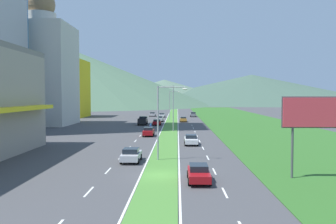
{
  "coord_description": "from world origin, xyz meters",
  "views": [
    {
      "loc": [
        1.55,
        -31.22,
        7.25
      ],
      "look_at": [
        -0.43,
        43.58,
        3.69
      ],
      "focal_mm": 37.51,
      "sensor_mm": 36.0,
      "label": 1
    }
  ],
  "objects_px": {
    "car_1": "(157,122)",
    "car_7": "(183,119)",
    "street_lamp_near": "(162,117)",
    "car_5": "(131,155)",
    "street_lamp_far": "(171,103)",
    "car_2": "(149,132)",
    "billboard_roadside": "(317,116)",
    "car_0": "(191,140)",
    "motorcycle_rider": "(151,129)",
    "street_lamp_mid": "(172,105)",
    "car_4": "(160,119)",
    "car_6": "(152,114)",
    "pickup_truck_0": "(143,121)",
    "car_3": "(162,115)",
    "car_8": "(199,173)",
    "car_9": "(193,114)"
  },
  "relations": [
    {
      "from": "street_lamp_near",
      "to": "car_5",
      "type": "distance_m",
      "value": 5.36
    },
    {
      "from": "car_5",
      "to": "car_2",
      "type": "bearing_deg",
      "value": 0.2
    },
    {
      "from": "car_1",
      "to": "car_7",
      "type": "distance_m",
      "value": 12.41
    },
    {
      "from": "car_7",
      "to": "car_4",
      "type": "bearing_deg",
      "value": -101.82
    },
    {
      "from": "car_2",
      "to": "car_5",
      "type": "bearing_deg",
      "value": -179.8
    },
    {
      "from": "car_2",
      "to": "motorcycle_rider",
      "type": "relative_size",
      "value": 2.07
    },
    {
      "from": "street_lamp_mid",
      "to": "car_8",
      "type": "xyz_separation_m",
      "value": [
        2.91,
        -40.79,
        -4.58
      ]
    },
    {
      "from": "street_lamp_far",
      "to": "car_2",
      "type": "relative_size",
      "value": 2.06
    },
    {
      "from": "billboard_roadside",
      "to": "car_2",
      "type": "bearing_deg",
      "value": 118.58
    },
    {
      "from": "car_3",
      "to": "car_7",
      "type": "height_order",
      "value": "car_7"
    },
    {
      "from": "street_lamp_near",
      "to": "car_9",
      "type": "xyz_separation_m",
      "value": [
        7.11,
        79.57,
        -4.07
      ]
    },
    {
      "from": "street_lamp_far",
      "to": "car_0",
      "type": "height_order",
      "value": "street_lamp_far"
    },
    {
      "from": "car_8",
      "to": "pickup_truck_0",
      "type": "height_order",
      "value": "pickup_truck_0"
    },
    {
      "from": "billboard_roadside",
      "to": "car_6",
      "type": "bearing_deg",
      "value": 102.86
    },
    {
      "from": "street_lamp_mid",
      "to": "pickup_truck_0",
      "type": "relative_size",
      "value": 1.71
    },
    {
      "from": "car_3",
      "to": "car_9",
      "type": "bearing_deg",
      "value": -77.65
    },
    {
      "from": "car_2",
      "to": "pickup_truck_0",
      "type": "distance_m",
      "value": 24.38
    },
    {
      "from": "street_lamp_mid",
      "to": "car_0",
      "type": "bearing_deg",
      "value": -80.42
    },
    {
      "from": "street_lamp_near",
      "to": "street_lamp_far",
      "type": "bearing_deg",
      "value": 90.11
    },
    {
      "from": "car_3",
      "to": "car_8",
      "type": "distance_m",
      "value": 87.14
    },
    {
      "from": "pickup_truck_0",
      "to": "car_9",
      "type": "bearing_deg",
      "value": -23.28
    },
    {
      "from": "car_2",
      "to": "car_5",
      "type": "distance_m",
      "value": 24.14
    },
    {
      "from": "car_1",
      "to": "car_6",
      "type": "height_order",
      "value": "car_6"
    },
    {
      "from": "car_5",
      "to": "car_1",
      "type": "bearing_deg",
      "value": -0.1
    },
    {
      "from": "billboard_roadside",
      "to": "motorcycle_rider",
      "type": "xyz_separation_m",
      "value": [
        -17.16,
        36.6,
        -4.73
      ]
    },
    {
      "from": "car_4",
      "to": "pickup_truck_0",
      "type": "relative_size",
      "value": 0.84
    },
    {
      "from": "pickup_truck_0",
      "to": "motorcycle_rider",
      "type": "height_order",
      "value": "pickup_truck_0"
    },
    {
      "from": "billboard_roadside",
      "to": "motorcycle_rider",
      "type": "distance_m",
      "value": 40.7
    },
    {
      "from": "car_7",
      "to": "car_1",
      "type": "bearing_deg",
      "value": -32.13
    },
    {
      "from": "car_2",
      "to": "car_3",
      "type": "bearing_deg",
      "value": -0.02
    },
    {
      "from": "car_7",
      "to": "car_8",
      "type": "bearing_deg",
      "value": 0.14
    },
    {
      "from": "car_0",
      "to": "car_3",
      "type": "height_order",
      "value": "car_0"
    },
    {
      "from": "car_1",
      "to": "street_lamp_near",
      "type": "bearing_deg",
      "value": -176.02
    },
    {
      "from": "car_5",
      "to": "car_6",
      "type": "bearing_deg",
      "value": 2.46
    },
    {
      "from": "motorcycle_rider",
      "to": "street_lamp_far",
      "type": "bearing_deg",
      "value": -5.44
    },
    {
      "from": "street_lamp_near",
      "to": "car_6",
      "type": "relative_size",
      "value": 1.97
    },
    {
      "from": "billboard_roadside",
      "to": "car_7",
      "type": "bearing_deg",
      "value": 99.08
    },
    {
      "from": "street_lamp_far",
      "to": "car_1",
      "type": "bearing_deg",
      "value": -100.84
    },
    {
      "from": "car_7",
      "to": "street_lamp_far",
      "type": "bearing_deg",
      "value": -148.16
    },
    {
      "from": "street_lamp_far",
      "to": "street_lamp_mid",
      "type": "bearing_deg",
      "value": -88.61
    },
    {
      "from": "street_lamp_far",
      "to": "car_4",
      "type": "bearing_deg",
      "value": -125.15
    },
    {
      "from": "billboard_roadside",
      "to": "car_0",
      "type": "distance_m",
      "value": 23.67
    },
    {
      "from": "street_lamp_mid",
      "to": "car_4",
      "type": "bearing_deg",
      "value": 97.98
    },
    {
      "from": "car_8",
      "to": "car_9",
      "type": "height_order",
      "value": "car_9"
    },
    {
      "from": "car_8",
      "to": "street_lamp_mid",
      "type": "bearing_deg",
      "value": -175.91
    },
    {
      "from": "car_3",
      "to": "pickup_truck_0",
      "type": "height_order",
      "value": "pickup_truck_0"
    },
    {
      "from": "car_3",
      "to": "car_2",
      "type": "bearing_deg",
      "value": 179.98
    },
    {
      "from": "car_3",
      "to": "car_7",
      "type": "xyz_separation_m",
      "value": [
        6.74,
        -20.55,
        0.0
      ]
    },
    {
      "from": "car_5",
      "to": "pickup_truck_0",
      "type": "distance_m",
      "value": 48.41
    },
    {
      "from": "car_5",
      "to": "car_6",
      "type": "height_order",
      "value": "car_5"
    }
  ]
}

